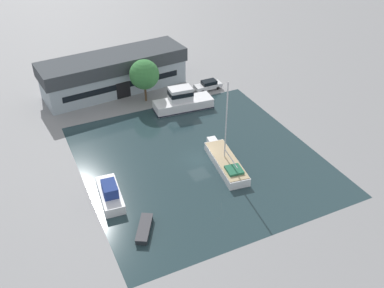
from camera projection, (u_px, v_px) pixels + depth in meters
name	position (u px, v px, depth m)	size (l,w,h in m)	color
ground_plane	(200.00, 159.00, 56.39)	(440.00, 440.00, 0.00)	gray
water_canal	(200.00, 159.00, 56.39)	(29.94, 31.09, 0.01)	#23383D
warehouse_building	(114.00, 73.00, 71.49)	(24.83, 9.48, 6.18)	#99A8B2
quay_tree_near_building	(144.00, 75.00, 67.29)	(4.74, 4.74, 7.03)	brown
parked_car	(208.00, 85.00, 72.82)	(4.76, 1.85, 1.61)	silver
sailboat_moored	(226.00, 162.00, 54.79)	(3.84, 10.55, 11.71)	white
motor_cruiser	(182.00, 101.00, 66.91)	(9.51, 3.95, 3.71)	white
small_dinghy	(144.00, 229.00, 45.37)	(3.17, 4.26, 0.68)	#23282D
cabin_boat	(110.00, 193.00, 49.33)	(2.86, 6.55, 2.42)	white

